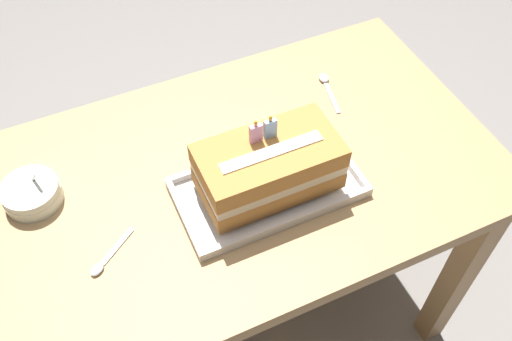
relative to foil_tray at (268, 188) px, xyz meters
name	(u,v)px	position (x,y,z in m)	size (l,w,h in m)	color
ground_plane	(248,316)	(-0.02, 0.07, -0.75)	(8.00, 8.00, 0.00)	gray
dining_table	(245,202)	(-0.02, 0.07, -0.13)	(1.09, 0.66, 0.74)	tan
foil_tray	(268,188)	(0.00, 0.00, 0.00)	(0.38, 0.20, 0.02)	silver
birthday_cake	(269,166)	(0.00, 0.00, 0.07)	(0.28, 0.15, 0.16)	#C28340
bowl_stack	(32,193)	(-0.44, 0.18, 0.01)	(0.12, 0.12, 0.08)	silver
serving_spoon_near_tray	(326,83)	(0.26, 0.23, 0.00)	(0.04, 0.13, 0.01)	silver
serving_spoon_by_bowls	(103,262)	(-0.35, -0.03, 0.00)	(0.11, 0.08, 0.01)	silver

